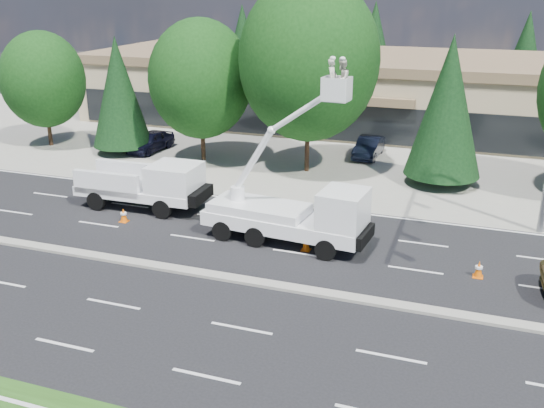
% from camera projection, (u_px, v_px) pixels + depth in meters
% --- Properties ---
extents(ground, '(140.00, 140.00, 0.00)m').
position_uv_depth(ground, '(273.00, 286.00, 23.18)').
color(ground, black).
rests_on(ground, ground).
extents(concrete_apron, '(140.00, 22.00, 0.01)m').
position_uv_depth(concrete_apron, '(370.00, 155.00, 40.92)').
color(concrete_apron, gray).
rests_on(concrete_apron, ground).
extents(road_median, '(120.00, 0.55, 0.12)m').
position_uv_depth(road_median, '(273.00, 285.00, 23.16)').
color(road_median, gray).
rests_on(road_median, ground).
extents(strip_mall, '(50.40, 15.40, 5.50)m').
position_uv_depth(strip_mall, '(395.00, 90.00, 48.79)').
color(strip_mall, tan).
rests_on(strip_mall, ground).
extents(tree_front_a, '(5.74, 5.74, 7.96)m').
position_uv_depth(tree_front_a, '(43.00, 80.00, 41.69)').
color(tree_front_a, '#332114').
rests_on(tree_front_a, ground).
extents(tree_front_b, '(3.94, 3.94, 7.76)m').
position_uv_depth(tree_front_b, '(119.00, 92.00, 40.01)').
color(tree_front_b, '#332114').
rests_on(tree_front_b, ground).
extents(tree_front_c, '(6.50, 6.50, 9.02)m').
position_uv_depth(tree_front_c, '(201.00, 79.00, 37.77)').
color(tree_front_c, '#332114').
rests_on(tree_front_c, ground).
extents(tree_front_d, '(8.27, 8.27, 11.48)m').
position_uv_depth(tree_front_d, '(309.00, 60.00, 35.11)').
color(tree_front_d, '#332114').
rests_on(tree_front_d, ground).
extents(tree_front_e, '(4.27, 4.27, 8.41)m').
position_uv_depth(tree_front_e, '(448.00, 107.00, 33.39)').
color(tree_front_e, '#332114').
rests_on(tree_front_e, ground).
extents(tree_back_a, '(4.52, 4.52, 8.90)m').
position_uv_depth(tree_back_a, '(243.00, 44.00, 64.36)').
color(tree_back_a, '#332114').
rests_on(tree_back_a, ground).
extents(tree_back_b, '(4.75, 4.75, 9.36)m').
position_uv_depth(tree_back_b, '(374.00, 46.00, 59.94)').
color(tree_back_b, '#332114').
rests_on(tree_back_b, ground).
extents(tree_back_c, '(4.39, 4.39, 8.65)m').
position_uv_depth(tree_back_c, '(525.00, 56.00, 55.74)').
color(tree_back_c, '#332114').
rests_on(tree_back_c, ground).
extents(utility_pickup, '(6.47, 2.64, 2.47)m').
position_uv_depth(utility_pickup, '(148.00, 189.00, 30.89)').
color(utility_pickup, white).
rests_on(utility_pickup, ground).
extents(bucket_truck, '(7.48, 2.95, 8.25)m').
position_uv_depth(bucket_truck, '(298.00, 207.00, 26.32)').
color(bucket_truck, white).
rests_on(bucket_truck, ground).
extents(traffic_cone_a, '(0.40, 0.40, 0.70)m').
position_uv_depth(traffic_cone_a, '(124.00, 215.00, 29.35)').
color(traffic_cone_a, '#E55D07').
rests_on(traffic_cone_a, ground).
extents(traffic_cone_b, '(0.40, 0.40, 0.70)m').
position_uv_depth(traffic_cone_b, '(256.00, 231.00, 27.45)').
color(traffic_cone_b, '#E55D07').
rests_on(traffic_cone_b, ground).
extents(traffic_cone_c, '(0.40, 0.40, 0.70)m').
position_uv_depth(traffic_cone_c, '(306.00, 243.00, 26.19)').
color(traffic_cone_c, '#E55D07').
rests_on(traffic_cone_c, ground).
extents(traffic_cone_d, '(0.40, 0.40, 0.70)m').
position_uv_depth(traffic_cone_d, '(479.00, 269.00, 23.80)').
color(traffic_cone_d, '#E55D07').
rests_on(traffic_cone_d, ground).
extents(parked_car_west, '(1.99, 4.22, 1.40)m').
position_uv_depth(parked_car_west, '(151.00, 141.00, 41.61)').
color(parked_car_west, black).
rests_on(parked_car_west, ground).
extents(parked_car_east, '(1.54, 4.14, 1.35)m').
position_uv_depth(parked_car_east, '(369.00, 147.00, 40.15)').
color(parked_car_east, black).
rests_on(parked_car_east, ground).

